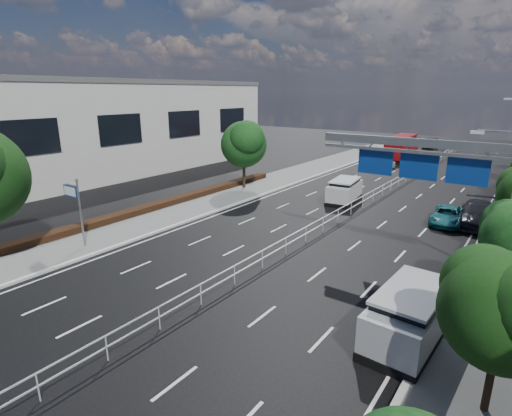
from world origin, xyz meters
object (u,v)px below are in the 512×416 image
Objects in this scene: white_minivan at (344,191)px; overhead_gantry at (433,163)px; near_car_dark at (432,143)px; pedestrian_b at (499,228)px; parked_car_teal at (447,216)px; toilet_sign at (75,200)px; near_car_silver at (386,163)px; parked_car_dark at (478,214)px; silver_minivan at (411,315)px; red_bus at (402,147)px.

overhead_gantry is at bearing -53.57° from white_minivan.
overhead_gantry is 2.00× the size of near_car_dark.
parked_car_teal is at bearing -20.65° from pedestrian_b.
toilet_sign is 37.00m from near_car_silver.
parked_car_dark is (12.38, -17.29, 0.09)m from near_car_silver.
overhead_gantry is at bearing 103.81° from silver_minivan.
white_minivan is 1.09× the size of parked_car_teal.
pedestrian_b reaches higher than parked_car_teal.
overhead_gantry is 1.95× the size of silver_minivan.
red_bus is 2.09× the size of silver_minivan.
red_bus is 33.30m from pedestrian_b.
parked_car_dark is (13.32, -26.63, -0.87)m from red_bus.
parked_car_dark is at bearing 25.41° from parked_car_teal.
overhead_gantry reaches higher than parked_car_dark.
red_bus is (5.94, 45.63, -1.26)m from toilet_sign.
parked_car_teal is at bearing 91.73° from overhead_gantry.
toilet_sign is 27.13m from parked_car_dark.
white_minivan is at bearing 133.59° from overhead_gantry.
overhead_gantry is 1.83× the size of parked_car_dark.
parked_car_teal is (17.45, 17.99, -2.33)m from toilet_sign.
toilet_sign is 0.83× the size of silver_minivan.
pedestrian_b is at bearing 114.92° from near_car_dark.
parked_car_teal is at bearing 111.51° from near_car_dark.
overhead_gantry reaches higher than near_car_silver.
white_minivan reaches higher than pedestrian_b.
white_minivan reaches higher than parked_car_teal.
red_bus reaches higher than white_minivan.
toilet_sign is 19.45m from silver_minivan.
near_car_silver is 36.46m from silver_minivan.
near_car_silver is 21.26m from parked_car_dark.
near_car_silver is 0.82× the size of near_car_dark.
parked_car_teal is (10.67, -41.86, -0.23)m from near_car_dark.
overhead_gantry is 10.27m from parked_car_dark.
silver_minivan reaches higher than white_minivan.
white_minivan reaches higher than parked_car_dark.
overhead_gantry is 9.38m from silver_minivan.
near_car_silver is at bearing 97.44° from near_car_dark.
pedestrian_b is (14.90, -29.78, -0.71)m from red_bus.
overhead_gantry is 28.80m from near_car_silver.
white_minivan is 26.55m from red_bus.
red_bus is at bearing 108.76° from parked_car_teal.
near_car_silver is (6.88, 36.29, -2.23)m from toilet_sign.
red_bus reaches higher than pedestrian_b.
red_bus reaches higher than near_car_dark.
parked_car_teal is at bearing -156.42° from parked_car_dark.
near_car_silver is 0.75× the size of parked_car_dark.
near_car_dark is (-2.15, 40.60, -0.14)m from white_minivan.
toilet_sign is 20.52m from overhead_gantry.
silver_minivan is at bearing 109.37° from near_car_dark.
silver_minivan is 3.16× the size of pedestrian_b.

